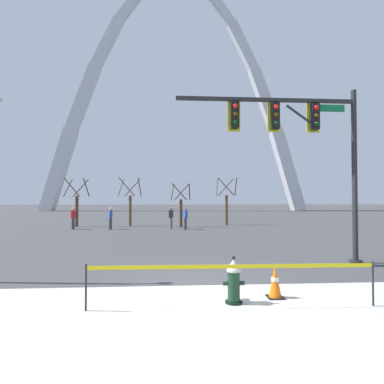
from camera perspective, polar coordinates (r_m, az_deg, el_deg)
The scene contains 15 objects.
ground_plane at distance 8.15m, azimuth 0.81°, elevation -17.00°, with size 240.00×240.00×0.00m, color #3D3D3F.
sidewalk_near_curb at distance 4.41m, azimuth 5.56°, elevation -31.18°, with size 40.00×8.00×0.01m, color #B7B5AD.
fire_hydrant at distance 6.79m, azimuth 7.76°, elevation -16.11°, with size 0.46×0.48×0.99m.
caution_tape_barrier at distance 6.43m, azimuth 7.57°, elevation -15.30°, with size 5.85×0.13×0.92m.
traffic_cone_by_hydrant at distance 7.33m, azimuth 15.21°, elevation -15.84°, with size 0.36×0.36×0.73m.
traffic_signal_gantry at distance 11.37m, azimuth 20.33°, elevation 9.22°, with size 6.42×0.44×6.00m.
monument_arch at distance 61.65m, azimuth -3.00°, elevation 16.03°, with size 50.57×2.30×46.87m.
tree_far_left at distance 26.09m, azimuth -20.67°, elevation -2.32°, with size 1.79×1.80×3.87m.
tree_left_mid at distance 25.37m, azimuth -11.47°, elevation -2.34°, with size 1.82×1.83×3.93m.
tree_center_left at distance 24.11m, azimuth -2.09°, elevation -2.95°, with size 1.60×1.61×3.43m.
tree_center_right at distance 26.09m, azimuth 6.42°, elevation -2.26°, with size 1.85×1.86×4.00m.
pedestrian_walking_left at distance 22.14m, azimuth -1.27°, elevation -4.92°, with size 0.35×0.39×1.59m.
pedestrian_standing_center at distance 24.01m, azimuth -21.27°, elevation -4.55°, with size 0.39×0.35×1.59m.
pedestrian_walking_right at distance 22.99m, azimuth -14.96°, elevation -4.75°, with size 0.33×0.39×1.59m.
pedestrian_near_trees at distance 22.91m, azimuth -3.94°, elevation -4.80°, with size 0.35×0.22×1.59m.
Camera 1 is at (-0.60, -7.82, 2.20)m, focal length 28.63 mm.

